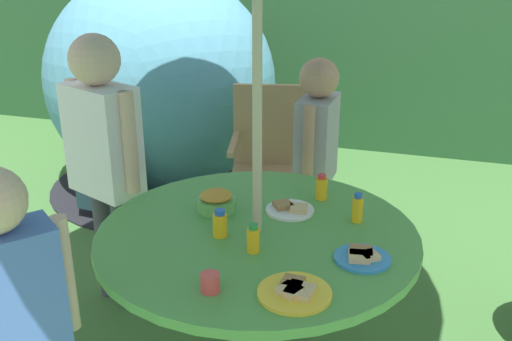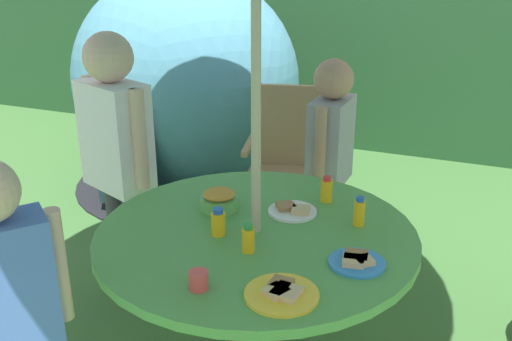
% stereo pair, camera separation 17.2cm
% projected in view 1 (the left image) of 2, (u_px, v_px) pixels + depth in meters
% --- Properties ---
extents(hedge_backdrop, '(9.00, 0.70, 1.99)m').
position_uv_depth(hedge_backdrop, '(369.00, 33.00, 5.20)').
color(hedge_backdrop, '#234C28').
rests_on(hedge_backdrop, ground_plane).
extents(garden_table, '(1.25, 1.25, 0.71)m').
position_uv_depth(garden_table, '(257.00, 258.00, 2.29)').
color(garden_table, brown).
rests_on(garden_table, ground_plane).
extents(wooden_chair, '(0.55, 0.53, 0.97)m').
position_uv_depth(wooden_chair, '(270.00, 158.00, 3.48)').
color(wooden_chair, tan).
rests_on(wooden_chair, ground_plane).
extents(dome_tent, '(1.89, 1.89, 1.61)m').
position_uv_depth(dome_tent, '(160.00, 84.00, 4.21)').
color(dome_tent, teal).
rests_on(dome_tent, ground_plane).
extents(child_in_grey_shirt, '(0.21, 0.41, 1.22)m').
position_uv_depth(child_in_grey_shirt, '(317.00, 140.00, 3.07)').
color(child_in_grey_shirt, '#3F3F47').
rests_on(child_in_grey_shirt, ground_plane).
extents(child_in_white_shirt, '(0.44, 0.32, 1.38)m').
position_uv_depth(child_in_white_shirt, '(103.00, 140.00, 2.73)').
color(child_in_white_shirt, '#3F3F47').
rests_on(child_in_white_shirt, ground_plane).
extents(child_in_blue_shirt, '(0.32, 0.34, 1.18)m').
position_uv_depth(child_in_blue_shirt, '(9.00, 298.00, 1.75)').
color(child_in_blue_shirt, '#3F3F47').
rests_on(child_in_blue_shirt, ground_plane).
extents(snack_bowl, '(0.16, 0.16, 0.09)m').
position_uv_depth(snack_bowl, '(216.00, 201.00, 2.40)').
color(snack_bowl, '#66B259').
rests_on(snack_bowl, garden_table).
extents(plate_front_edge, '(0.20, 0.20, 0.03)m').
position_uv_depth(plate_front_edge, '(362.00, 257.00, 2.04)').
color(plate_front_edge, '#338CD8').
rests_on(plate_front_edge, garden_table).
extents(plate_center_front, '(0.20, 0.20, 0.03)m').
position_uv_depth(plate_center_front, '(290.00, 209.00, 2.41)').
color(plate_center_front, white).
rests_on(plate_center_front, garden_table).
extents(plate_mid_left, '(0.24, 0.24, 0.03)m').
position_uv_depth(plate_mid_left, '(295.00, 291.00, 1.84)').
color(plate_mid_left, yellow).
rests_on(plate_mid_left, garden_table).
extents(juice_bottle_near_left, '(0.05, 0.05, 0.12)m').
position_uv_depth(juice_bottle_near_left, '(321.00, 188.00, 2.51)').
color(juice_bottle_near_left, yellow).
rests_on(juice_bottle_near_left, garden_table).
extents(juice_bottle_near_right, '(0.05, 0.05, 0.11)m').
position_uv_depth(juice_bottle_near_right, '(253.00, 239.00, 2.08)').
color(juice_bottle_near_right, yellow).
rests_on(juice_bottle_near_right, garden_table).
extents(juice_bottle_far_left, '(0.06, 0.06, 0.11)m').
position_uv_depth(juice_bottle_far_left, '(220.00, 224.00, 2.19)').
color(juice_bottle_far_left, yellow).
rests_on(juice_bottle_far_left, garden_table).
extents(juice_bottle_far_right, '(0.04, 0.04, 0.12)m').
position_uv_depth(juice_bottle_far_right, '(358.00, 208.00, 2.30)').
color(juice_bottle_far_right, yellow).
rests_on(juice_bottle_far_right, garden_table).
extents(cup_near, '(0.06, 0.06, 0.06)m').
position_uv_depth(cup_near, '(210.00, 283.00, 1.85)').
color(cup_near, '#E04C47').
rests_on(cup_near, garden_table).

